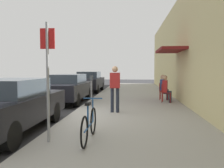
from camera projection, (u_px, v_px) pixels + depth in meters
ground_plane at (69, 118)px, 8.31m from camera, size 60.00×60.00×0.00m
sidewalk_slab at (133, 108)px, 10.09m from camera, size 4.50×32.00×0.12m
building_facade at (192, 46)px, 9.71m from camera, size 1.40×32.00×5.32m
parked_car_0 at (9, 105)px, 6.36m from camera, size 1.80×4.40×1.44m
parked_car_1 at (68, 88)px, 12.05m from camera, size 1.80×4.40×1.44m
parked_car_2 at (89, 81)px, 17.87m from camera, size 1.80×4.40×1.51m
parking_meter at (91, 88)px, 10.11m from camera, size 0.12×0.10×1.32m
street_sign at (48, 73)px, 5.10m from camera, size 0.32×0.06×2.60m
bicycle_0 at (89, 125)px, 5.27m from camera, size 0.46×1.71×0.90m
cafe_chair_0 at (165, 92)px, 11.31m from camera, size 0.53×0.53×0.87m
seated_patron_0 at (166, 88)px, 11.28m from camera, size 0.49×0.43×1.29m
cafe_chair_1 at (162, 90)px, 12.25m from camera, size 0.53×0.53×0.87m
seated_patron_1 at (164, 86)px, 12.22m from camera, size 0.49×0.43×1.29m
pedestrian_standing at (115, 85)px, 8.65m from camera, size 0.36×0.22×1.70m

